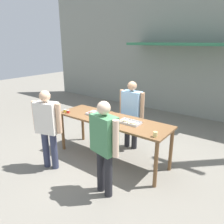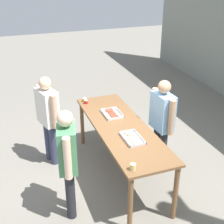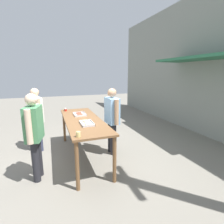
{
  "view_description": "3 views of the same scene",
  "coord_description": "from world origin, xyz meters",
  "views": [
    {
      "loc": [
        2.57,
        -3.45,
        2.5
      ],
      "look_at": [
        0.0,
        0.0,
        1.09
      ],
      "focal_mm": 35.0,
      "sensor_mm": 36.0,
      "label": 1
    },
    {
      "loc": [
        4.05,
        -1.63,
        3.32
      ],
      "look_at": [
        -0.43,
        0.01,
        0.99
      ],
      "focal_mm": 50.0,
      "sensor_mm": 36.0,
      "label": 2
    },
    {
      "loc": [
        3.91,
        -0.7,
        1.98
      ],
      "look_at": [
        0.04,
        0.71,
        1.06
      ],
      "focal_mm": 28.0,
      "sensor_mm": 36.0,
      "label": 3
    }
  ],
  "objects": [
    {
      "name": "serving_table",
      "position": [
        0.0,
        0.0,
        0.84
      ],
      "size": [
        2.53,
        0.8,
        0.94
      ],
      "color": "brown",
      "rests_on": "ground"
    },
    {
      "name": "person_server_behind_table",
      "position": [
        0.04,
        0.71,
        0.97
      ],
      "size": [
        0.63,
        0.26,
        1.63
      ],
      "rotation": [
        0.0,
        0.0,
        0.06
      ],
      "color": "#232328",
      "rests_on": "ground"
    },
    {
      "name": "condiment_jar_mustard",
      "position": [
        -1.13,
        -0.28,
        0.97
      ],
      "size": [
        0.07,
        0.07,
        0.07
      ],
      "color": "gold",
      "rests_on": "serving_table"
    },
    {
      "name": "ground_plane",
      "position": [
        0.0,
        0.0,
        0.0
      ],
      "size": [
        24.0,
        24.0,
        0.0
      ],
      "primitive_type": "plane",
      "color": "slate"
    },
    {
      "name": "food_tray_sausages",
      "position": [
        -0.43,
        0.01,
        0.95
      ],
      "size": [
        0.4,
        0.29,
        0.04
      ],
      "color": "silver",
      "rests_on": "serving_table"
    },
    {
      "name": "person_customer_with_cup",
      "position": [
        0.58,
        -0.99,
        0.97
      ],
      "size": [
        0.63,
        0.33,
        1.64
      ],
      "rotation": [
        0.0,
        0.0,
        2.94
      ],
      "color": "#232328",
      "rests_on": "ground"
    },
    {
      "name": "beer_cup",
      "position": [
        1.13,
        -0.28,
        0.99
      ],
      "size": [
        0.08,
        0.08,
        0.09
      ],
      "color": "#DBC67A",
      "rests_on": "serving_table"
    },
    {
      "name": "food_tray_buns",
      "position": [
        0.43,
        0.0,
        0.96
      ],
      "size": [
        0.43,
        0.25,
        0.06
      ],
      "color": "silver",
      "rests_on": "serving_table"
    },
    {
      "name": "condiment_jar_ketchup",
      "position": [
        -1.03,
        -0.29,
        0.97
      ],
      "size": [
        0.07,
        0.07,
        0.07
      ],
      "color": "#B22319",
      "rests_on": "serving_table"
    },
    {
      "name": "person_customer_holding_hotdog",
      "position": [
        -0.81,
        -1.02,
        0.96
      ],
      "size": [
        0.62,
        0.36,
        1.62
      ],
      "rotation": [
        0.0,
        0.0,
        3.43
      ],
      "color": "#333851",
      "rests_on": "ground"
    }
  ]
}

